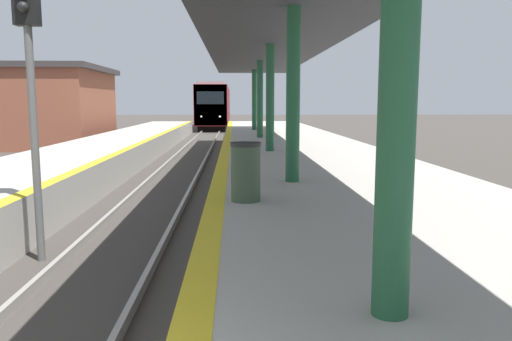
# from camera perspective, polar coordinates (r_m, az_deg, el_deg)

# --- Properties ---
(train) EXTENTS (2.77, 22.63, 4.22)m
(train) POSITION_cam_1_polar(r_m,az_deg,el_deg) (52.57, -4.65, 7.39)
(train) COLOR black
(train) RESTS_ON ground
(signal_near) EXTENTS (0.36, 0.31, 4.53)m
(signal_near) POSITION_cam_1_polar(r_m,az_deg,el_deg) (8.41, -24.50, 11.67)
(signal_near) COLOR #595959
(signal_near) RESTS_ON ground
(station_canopy) EXTENTS (4.12, 31.05, 3.54)m
(station_canopy) POSITION_cam_1_polar(r_m,az_deg,el_deg) (16.00, 1.64, 14.32)
(station_canopy) COLOR #1E5133
(station_canopy) RESTS_ON platform_right
(trash_bin) EXTENTS (0.49, 0.49, 0.93)m
(trash_bin) POSITION_cam_1_polar(r_m,az_deg,el_deg) (7.83, -1.18, -0.13)
(trash_bin) COLOR #384C38
(trash_bin) RESTS_ON platform_right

